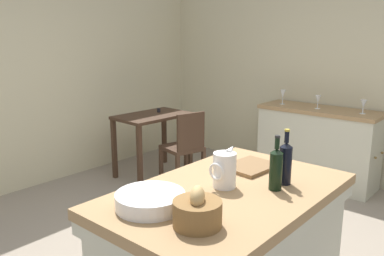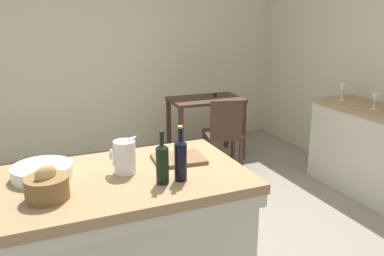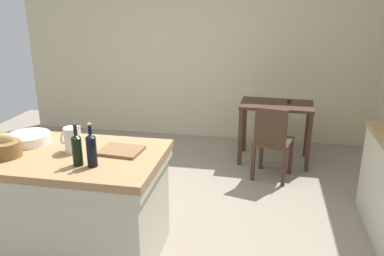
{
  "view_description": "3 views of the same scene",
  "coord_description": "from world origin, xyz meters",
  "px_view_note": "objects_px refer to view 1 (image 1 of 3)",
  "views": [
    {
      "loc": [
        -2.13,
        -1.73,
        1.74
      ],
      "look_at": [
        0.23,
        0.32,
        1.0
      ],
      "focal_mm": 37.02,
      "sensor_mm": 36.0,
      "label": 1
    },
    {
      "loc": [
        -0.95,
        -2.72,
        1.83
      ],
      "look_at": [
        0.34,
        0.27,
        0.89
      ],
      "focal_mm": 37.76,
      "sensor_mm": 36.0,
      "label": 2
    },
    {
      "loc": [
        1.02,
        -3.13,
        2.06
      ],
      "look_at": [
        0.36,
        0.29,
        0.89
      ],
      "focal_mm": 36.72,
      "sensor_mm": 36.0,
      "label": 3
    }
  ],
  "objects_px": {
    "cutting_board": "(251,166)",
    "writing_desk": "(153,125)",
    "wash_bowl": "(150,200)",
    "wine_glass_far_left": "(363,104)",
    "wine_glass_left": "(318,99)",
    "wine_bottle_dark": "(285,162)",
    "pitcher": "(224,170)",
    "wine_bottle_amber": "(276,168)",
    "wooden_chair": "(185,146)",
    "wine_glass_middle": "(283,94)",
    "bread_basket": "(197,211)",
    "side_cabinet": "(317,145)"
  },
  "relations": [
    {
      "from": "cutting_board",
      "to": "writing_desk",
      "type": "bearing_deg",
      "value": 60.88
    },
    {
      "from": "wash_bowl",
      "to": "wine_glass_far_left",
      "type": "bearing_deg",
      "value": 0.01
    },
    {
      "from": "writing_desk",
      "to": "wine_glass_left",
      "type": "xyz_separation_m",
      "value": [
        1.04,
        -1.66,
        0.36
      ]
    },
    {
      "from": "wine_bottle_dark",
      "to": "wine_glass_left",
      "type": "height_order",
      "value": "wine_bottle_dark"
    },
    {
      "from": "wine_bottle_dark",
      "to": "cutting_board",
      "type": "bearing_deg",
      "value": 70.78
    },
    {
      "from": "pitcher",
      "to": "wine_glass_far_left",
      "type": "relative_size",
      "value": 1.58
    },
    {
      "from": "wine_bottle_amber",
      "to": "wine_glass_far_left",
      "type": "xyz_separation_m",
      "value": [
        2.52,
        0.35,
        -0.02
      ]
    },
    {
      "from": "wooden_chair",
      "to": "wine_glass_middle",
      "type": "relative_size",
      "value": 5.01
    },
    {
      "from": "writing_desk",
      "to": "wine_glass_far_left",
      "type": "xyz_separation_m",
      "value": [
        1.08,
        -2.15,
        0.36
      ]
    },
    {
      "from": "wooden_chair",
      "to": "wine_glass_left",
      "type": "height_order",
      "value": "wine_glass_left"
    },
    {
      "from": "pitcher",
      "to": "wine_bottle_amber",
      "type": "relative_size",
      "value": 0.78
    },
    {
      "from": "wine_bottle_dark",
      "to": "bread_basket",
      "type": "bearing_deg",
      "value": 176.09
    },
    {
      "from": "wine_glass_far_left",
      "to": "wine_bottle_dark",
      "type": "bearing_deg",
      "value": -171.74
    },
    {
      "from": "wine_glass_far_left",
      "to": "wine_bottle_amber",
      "type": "bearing_deg",
      "value": -172.06
    },
    {
      "from": "bread_basket",
      "to": "wine_glass_middle",
      "type": "xyz_separation_m",
      "value": [
        3.1,
        1.25,
        0.05
      ]
    },
    {
      "from": "wine_glass_middle",
      "to": "wine_bottle_dark",
      "type": "bearing_deg",
      "value": -151.45
    },
    {
      "from": "wine_glass_far_left",
      "to": "wine_glass_left",
      "type": "relative_size",
      "value": 0.97
    },
    {
      "from": "wooden_chair",
      "to": "cutting_board",
      "type": "height_order",
      "value": "cutting_board"
    },
    {
      "from": "pitcher",
      "to": "wine_glass_far_left",
      "type": "distance_m",
      "value": 2.68
    },
    {
      "from": "wine_glass_left",
      "to": "wooden_chair",
      "type": "bearing_deg",
      "value": 134.91
    },
    {
      "from": "bread_basket",
      "to": "wine_bottle_dark",
      "type": "height_order",
      "value": "wine_bottle_dark"
    },
    {
      "from": "pitcher",
      "to": "wine_bottle_dark",
      "type": "xyz_separation_m",
      "value": [
        0.27,
        -0.23,
        0.03
      ]
    },
    {
      "from": "pitcher",
      "to": "wine_glass_far_left",
      "type": "bearing_deg",
      "value": 2.51
    },
    {
      "from": "side_cabinet",
      "to": "wash_bowl",
      "type": "relative_size",
      "value": 4.01
    },
    {
      "from": "writing_desk",
      "to": "wine_glass_middle",
      "type": "bearing_deg",
      "value": -48.97
    },
    {
      "from": "bread_basket",
      "to": "cutting_board",
      "type": "distance_m",
      "value": 0.86
    },
    {
      "from": "wine_glass_far_left",
      "to": "wine_glass_middle",
      "type": "bearing_deg",
      "value": 91.57
    },
    {
      "from": "wine_bottle_dark",
      "to": "pitcher",
      "type": "bearing_deg",
      "value": 138.79
    },
    {
      "from": "writing_desk",
      "to": "wine_glass_far_left",
      "type": "distance_m",
      "value": 2.44
    },
    {
      "from": "side_cabinet",
      "to": "wine_glass_left",
      "type": "height_order",
      "value": "wine_glass_left"
    },
    {
      "from": "writing_desk",
      "to": "wooden_chair",
      "type": "height_order",
      "value": "wooden_chair"
    },
    {
      "from": "wine_glass_middle",
      "to": "side_cabinet",
      "type": "bearing_deg",
      "value": -85.21
    },
    {
      "from": "writing_desk",
      "to": "wine_glass_middle",
      "type": "relative_size",
      "value": 5.19
    },
    {
      "from": "side_cabinet",
      "to": "writing_desk",
      "type": "xyz_separation_m",
      "value": [
        -1.09,
        1.67,
        0.19
      ]
    },
    {
      "from": "pitcher",
      "to": "wine_glass_middle",
      "type": "xyz_separation_m",
      "value": [
        2.65,
        1.06,
        0.02
      ]
    },
    {
      "from": "wine_glass_left",
      "to": "wine_bottle_dark",
      "type": "bearing_deg",
      "value": -160.42
    },
    {
      "from": "wooden_chair",
      "to": "cutting_board",
      "type": "relative_size",
      "value": 2.78
    },
    {
      "from": "cutting_board",
      "to": "wine_bottle_amber",
      "type": "height_order",
      "value": "wine_bottle_amber"
    },
    {
      "from": "wash_bowl",
      "to": "wine_glass_far_left",
      "type": "relative_size",
      "value": 2.27
    },
    {
      "from": "wine_glass_middle",
      "to": "wine_bottle_amber",
      "type": "bearing_deg",
      "value": -152.5
    },
    {
      "from": "pitcher",
      "to": "wine_glass_left",
      "type": "bearing_deg",
      "value": 13.05
    },
    {
      "from": "wash_bowl",
      "to": "wine_bottle_amber",
      "type": "bearing_deg",
      "value": -29.77
    },
    {
      "from": "side_cabinet",
      "to": "wooden_chair",
      "type": "bearing_deg",
      "value": 135.73
    },
    {
      "from": "pitcher",
      "to": "wine_glass_middle",
      "type": "bearing_deg",
      "value": 21.88
    },
    {
      "from": "writing_desk",
      "to": "wine_bottle_amber",
      "type": "xyz_separation_m",
      "value": [
        -1.44,
        -2.51,
        0.38
      ]
    },
    {
      "from": "wash_bowl",
      "to": "side_cabinet",
      "type": "bearing_deg",
      "value": 8.71
    },
    {
      "from": "pitcher",
      "to": "wine_bottle_amber",
      "type": "distance_m",
      "value": 0.28
    },
    {
      "from": "pitcher",
      "to": "wash_bowl",
      "type": "xyz_separation_m",
      "value": [
        -0.46,
        0.12,
        -0.06
      ]
    },
    {
      "from": "cutting_board",
      "to": "wash_bowl",
      "type": "bearing_deg",
      "value": 176.11
    },
    {
      "from": "wash_bowl",
      "to": "cutting_board",
      "type": "distance_m",
      "value": 0.83
    }
  ]
}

